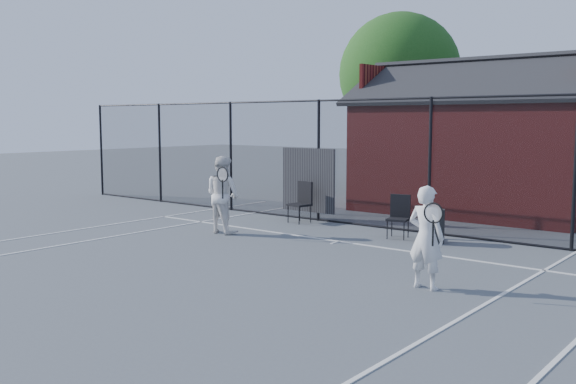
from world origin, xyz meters
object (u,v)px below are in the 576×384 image
Objects in this scene: clubhouse at (480,153)px; chair_right at (398,217)px; player_back at (223,195)px; player_front at (426,237)px; waste_bin at (433,226)px; chair_left at (299,203)px.

clubhouse is 5.04m from chair_right.
player_back is (-3.13, -6.73, -0.75)m from clubhouse.
clubhouse reaches higher than player_front.
player_front is 5.92m from player_back.
player_front is at bearing -72.66° from clubhouse.
clubhouse is at bearing 102.03° from waste_bin.
player_back is 1.90× the size of chair_right.
chair_left is at bearing 159.00° from chair_right.
clubhouse is 7.46m from player_back.
clubhouse reaches higher than waste_bin.
waste_bin is (4.18, 1.83, -0.51)m from player_back.
waste_bin is (1.04, -4.90, -1.26)m from clubhouse.
chair_right is (0.24, -4.90, -1.16)m from clubhouse.
chair_left is at bearing -120.39° from clubhouse.
player_back reaches higher than chair_right.
player_back is (-5.72, 1.54, 0.08)m from player_front.
clubhouse reaches higher than chair_left.
chair_left is 1.09× the size of chair_right.
clubhouse is 5.39m from chair_left.
chair_left reaches higher than chair_right.
waste_bin is (0.80, 0.00, -0.10)m from chair_right.
clubhouse is 7.23× the size of chair_right.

